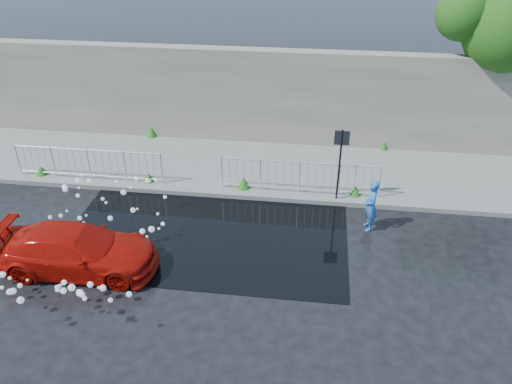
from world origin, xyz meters
TOP-DOWN VIEW (x-y plane):
  - ground at (0.00, 0.00)m, footprint 90.00×90.00m
  - pavement at (0.00, 5.00)m, footprint 30.00×4.00m
  - curb at (0.00, 3.00)m, footprint 30.00×0.25m
  - retaining_wall at (0.00, 7.20)m, footprint 30.00×0.60m
  - puddle at (0.50, 1.00)m, footprint 8.00×5.00m
  - sign_post at (4.20, 3.10)m, footprint 0.45×0.06m
  - tree at (9.60, 7.41)m, footprint 4.90×2.97m
  - railing_left at (-4.00, 3.35)m, footprint 5.05×0.05m
  - railing_right at (3.00, 3.35)m, footprint 5.05×0.05m
  - weeds at (-0.26, 4.55)m, footprint 12.17×3.93m
  - water_spray at (-2.30, -0.49)m, footprint 3.57×5.63m
  - red_car at (-2.45, -1.01)m, footprint 4.18×1.82m
  - person at (5.12, 1.80)m, footprint 0.45×0.62m

SIDE VIEW (x-z plane):
  - ground at x=0.00m, z-range 0.00..0.00m
  - puddle at x=0.50m, z-range 0.00..0.01m
  - pavement at x=0.00m, z-range 0.00..0.15m
  - curb at x=0.00m, z-range 0.00..0.16m
  - weeds at x=-0.26m, z-range 0.13..0.53m
  - red_car at x=-2.45m, z-range 0.00..1.20m
  - water_spray at x=-2.30m, z-range 0.15..1.27m
  - railing_left at x=-4.00m, z-range 0.19..1.29m
  - railing_right at x=3.00m, z-range 0.19..1.29m
  - person at x=5.12m, z-range 0.00..1.57m
  - sign_post at x=4.20m, z-range 0.47..2.97m
  - retaining_wall at x=0.00m, z-range 0.15..3.65m
  - tree at x=9.60m, z-range 1.64..7.85m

